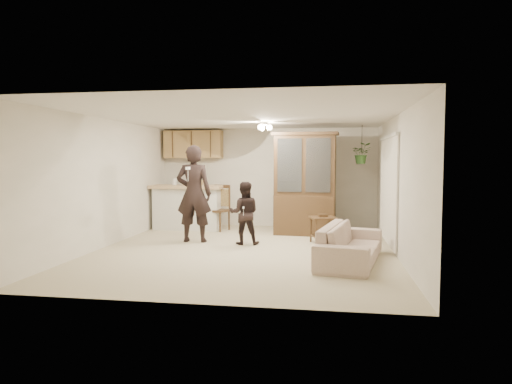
# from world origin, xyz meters

# --- Properties ---
(floor) EXTENTS (6.50, 6.50, 0.00)m
(floor) POSITION_xyz_m (0.00, 0.00, 0.00)
(floor) COLOR #BBAE8D
(floor) RESTS_ON ground
(ceiling) EXTENTS (5.50, 6.50, 0.02)m
(ceiling) POSITION_xyz_m (0.00, 0.00, 2.50)
(ceiling) COLOR silver
(ceiling) RESTS_ON wall_back
(wall_back) EXTENTS (5.50, 0.02, 2.50)m
(wall_back) POSITION_xyz_m (0.00, 3.25, 1.25)
(wall_back) COLOR silver
(wall_back) RESTS_ON ground
(wall_front) EXTENTS (5.50, 0.02, 2.50)m
(wall_front) POSITION_xyz_m (0.00, -3.25, 1.25)
(wall_front) COLOR silver
(wall_front) RESTS_ON ground
(wall_left) EXTENTS (0.02, 6.50, 2.50)m
(wall_left) POSITION_xyz_m (-2.75, 0.00, 1.25)
(wall_left) COLOR silver
(wall_left) RESTS_ON ground
(wall_right) EXTENTS (0.02, 6.50, 2.50)m
(wall_right) POSITION_xyz_m (2.75, 0.00, 1.25)
(wall_right) COLOR silver
(wall_right) RESTS_ON ground
(breakfast_bar) EXTENTS (1.60, 0.55, 1.00)m
(breakfast_bar) POSITION_xyz_m (-1.85, 2.35, 0.50)
(breakfast_bar) COLOR silver
(breakfast_bar) RESTS_ON floor
(bar_top) EXTENTS (1.75, 0.70, 0.08)m
(bar_top) POSITION_xyz_m (-1.85, 2.35, 1.05)
(bar_top) COLOR tan
(bar_top) RESTS_ON breakfast_bar
(upper_cabinets) EXTENTS (1.50, 0.34, 0.70)m
(upper_cabinets) POSITION_xyz_m (-1.90, 3.07, 2.10)
(upper_cabinets) COLOR olive
(upper_cabinets) RESTS_ON wall_back
(vertical_blinds) EXTENTS (0.06, 2.30, 2.10)m
(vertical_blinds) POSITION_xyz_m (2.71, 0.90, 1.10)
(vertical_blinds) COLOR silver
(vertical_blinds) RESTS_ON wall_right
(ceiling_fixture) EXTENTS (0.36, 0.36, 0.20)m
(ceiling_fixture) POSITION_xyz_m (0.20, 1.20, 2.40)
(ceiling_fixture) COLOR #FFE9BF
(ceiling_fixture) RESTS_ON ceiling
(hanging_plant) EXTENTS (0.43, 0.37, 0.48)m
(hanging_plant) POSITION_xyz_m (2.30, 2.40, 1.85)
(hanging_plant) COLOR #2A5823
(hanging_plant) RESTS_ON ceiling
(plant_cord) EXTENTS (0.01, 0.01, 0.65)m
(plant_cord) POSITION_xyz_m (2.30, 2.40, 2.17)
(plant_cord) COLOR black
(plant_cord) RESTS_ON ceiling
(sofa) EXTENTS (1.08, 1.98, 0.73)m
(sofa) POSITION_xyz_m (1.92, -0.71, 0.37)
(sofa) COLOR beige
(sofa) RESTS_ON floor
(adult) EXTENTS (0.68, 0.47, 1.80)m
(adult) POSITION_xyz_m (-1.20, 0.75, 0.90)
(adult) COLOR black
(adult) RESTS_ON floor
(child) EXTENTS (0.72, 0.60, 1.35)m
(child) POSITION_xyz_m (-0.12, 0.62, 0.68)
(child) COLOR black
(child) RESTS_ON floor
(china_hutch) EXTENTS (1.51, 0.67, 2.32)m
(china_hutch) POSITION_xyz_m (1.03, 2.01, 1.14)
(china_hutch) COLOR #342013
(china_hutch) RESTS_ON floor
(side_table) EXTENTS (0.62, 0.62, 0.60)m
(side_table) POSITION_xyz_m (1.45, 0.95, 0.28)
(side_table) COLOR #342013
(side_table) RESTS_ON floor
(chair_bar) EXTENTS (0.62, 0.62, 1.10)m
(chair_bar) POSITION_xyz_m (-1.08, 2.31, 0.31)
(chair_bar) COLOR #342013
(chair_bar) RESTS_ON floor
(chair_hutch_left) EXTENTS (0.69, 0.69, 1.14)m
(chair_hutch_left) POSITION_xyz_m (0.68, 2.86, 0.32)
(chair_hutch_left) COLOR #342013
(chair_hutch_left) RESTS_ON floor
(chair_hutch_right) EXTENTS (0.57, 0.57, 1.12)m
(chair_hutch_right) POSITION_xyz_m (0.98, 2.68, 0.31)
(chair_hutch_right) COLOR #342013
(chair_hutch_right) RESTS_ON floor
(controller_adult) EXTENTS (0.06, 0.18, 0.05)m
(controller_adult) POSITION_xyz_m (-1.17, 0.28, 1.54)
(controller_adult) COLOR white
(controller_adult) RESTS_ON adult
(controller_child) EXTENTS (0.05, 0.11, 0.03)m
(controller_child) POSITION_xyz_m (-0.08, 0.33, 0.78)
(controller_child) COLOR white
(controller_child) RESTS_ON child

